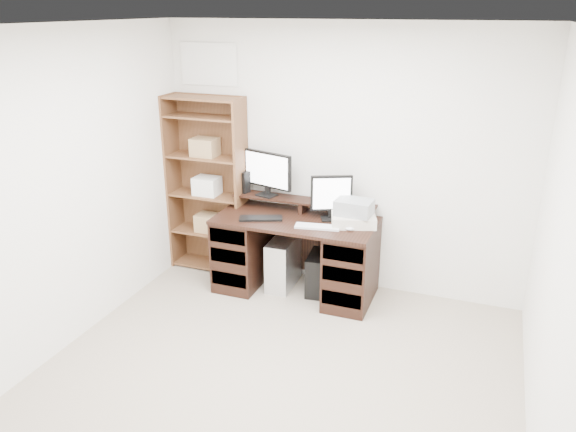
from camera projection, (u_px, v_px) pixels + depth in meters
The scene contains 14 objects.
room at pixel (256, 238), 3.50m from camera, with size 3.54×4.04×2.54m.
desk at pixel (296, 254), 5.35m from camera, with size 1.50×0.70×0.75m.
riser_shelf at pixel (303, 202), 5.37m from camera, with size 1.40×0.22×0.12m.
monitor_wide at pixel (267, 171), 5.40m from camera, with size 0.54×0.20×0.43m.
monitor_small at pixel (331, 196), 5.13m from camera, with size 0.36×0.21×0.42m.
speaker at pixel (244, 182), 5.53m from camera, with size 0.09×0.09×0.21m, color black.
keyboard_black at pixel (261, 218), 5.20m from camera, with size 0.40×0.13×0.02m, color black.
keyboard_white at pixel (317, 227), 5.00m from camera, with size 0.40×0.12×0.02m, color silver.
mouse at pixel (349, 229), 4.94m from camera, with size 0.08×0.06×0.03m, color silver.
printer at pixel (353, 220), 5.06m from camera, with size 0.39×0.29×0.10m, color beige.
basket at pixel (354, 207), 5.02m from camera, with size 0.32×0.23×0.14m, color gray.
tower_silver at pixel (283, 262), 5.51m from camera, with size 0.22×0.49×0.49m, color silver.
tower_black at pixel (318, 273), 5.40m from camera, with size 0.21×0.41×0.39m.
bookshelf at pixel (208, 183), 5.69m from camera, with size 0.80×0.30×1.80m.
Camera 1 is at (1.32, -2.95, 2.61)m, focal length 35.00 mm.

